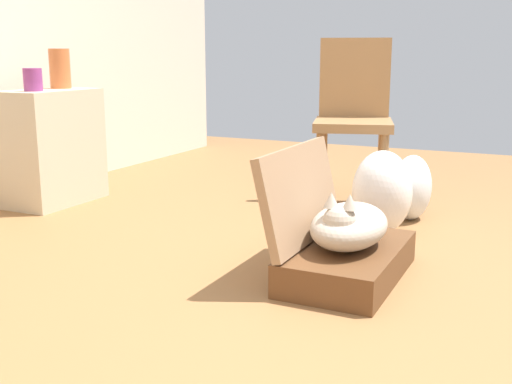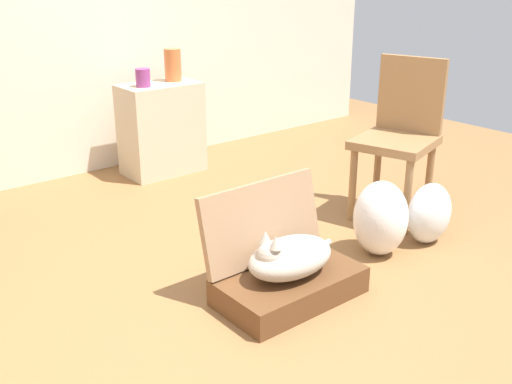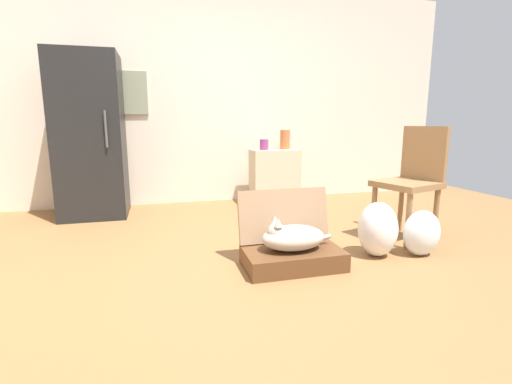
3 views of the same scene
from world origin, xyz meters
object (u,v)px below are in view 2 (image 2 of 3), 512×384
at_px(plastic_bag_clear, 429,213).
at_px(side_table, 162,129).
at_px(vase_short, 173,65).
at_px(chair, 400,132).
at_px(suitcase_base, 290,286).
at_px(vase_tall, 143,78).
at_px(plastic_bag_white, 381,218).
at_px(cat, 289,257).

xyz_separation_m(plastic_bag_clear, side_table, (-0.51, 1.99, 0.16)).
relative_size(vase_short, chair, 0.24).
relative_size(suitcase_base, vase_tall, 5.36).
bearing_deg(vase_short, plastic_bag_clear, -79.53).
xyz_separation_m(suitcase_base, plastic_bag_clear, (1.01, -0.03, 0.11)).
height_order(plastic_bag_clear, chair, chair).
bearing_deg(plastic_bag_white, side_table, 95.72).
relative_size(suitcase_base, plastic_bag_white, 1.64).
distance_m(side_table, vase_tall, 0.42).
height_order(suitcase_base, chair, chair).
xyz_separation_m(suitcase_base, vase_tall, (0.35, 1.93, 0.66)).
xyz_separation_m(plastic_bag_white, plastic_bag_clear, (0.32, -0.08, -0.03)).
bearing_deg(chair, plastic_bag_white, -75.33).
distance_m(suitcase_base, plastic_bag_clear, 1.01).
bearing_deg(chair, vase_tall, -168.33).
relative_size(plastic_bag_white, side_table, 0.62).
relative_size(plastic_bag_clear, vase_short, 1.49).
bearing_deg(chair, side_table, -172.89).
bearing_deg(suitcase_base, vase_short, 72.29).
bearing_deg(side_table, suitcase_base, -104.16).
bearing_deg(suitcase_base, plastic_bag_clear, -1.63).
bearing_deg(suitcase_base, cat, 178.15).
xyz_separation_m(plastic_bag_clear, vase_tall, (-0.66, 1.96, 0.55)).
bearing_deg(plastic_bag_clear, vase_tall, 108.51).
relative_size(suitcase_base, side_table, 1.02).
bearing_deg(plastic_bag_clear, chair, 64.12).
distance_m(cat, vase_tall, 2.03).
xyz_separation_m(side_table, vase_short, (0.14, 0.03, 0.45)).
bearing_deg(vase_tall, side_table, 12.35).
relative_size(suitcase_base, chair, 0.70).
distance_m(suitcase_base, cat, 0.15).
distance_m(cat, plastic_bag_white, 0.70).
bearing_deg(vase_tall, suitcase_base, -100.38).
bearing_deg(cat, side_table, 75.53).
height_order(suitcase_base, plastic_bag_clear, plastic_bag_clear).
xyz_separation_m(cat, side_table, (0.51, 1.96, 0.11)).
distance_m(plastic_bag_white, vase_short, 2.02).
bearing_deg(vase_short, suitcase_base, -107.71).
distance_m(plastic_bag_white, side_table, 1.92).
xyz_separation_m(suitcase_base, plastic_bag_white, (0.69, 0.05, 0.14)).
xyz_separation_m(suitcase_base, side_table, (0.49, 1.96, 0.27)).
distance_m(suitcase_base, plastic_bag_white, 0.70).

